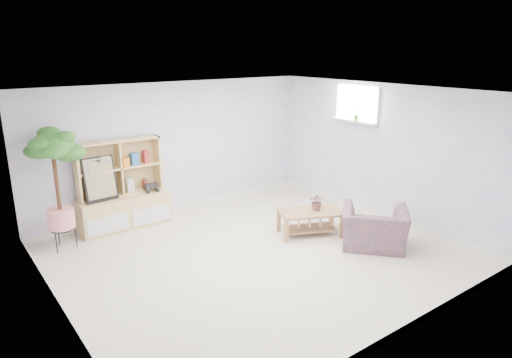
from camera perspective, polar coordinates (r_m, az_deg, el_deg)
floor at (r=6.89m, az=0.09°, el=-9.50°), size 5.50×5.00×0.01m
ceiling at (r=6.24m, az=0.10°, el=10.79°), size 5.50×5.00×0.01m
walls at (r=6.46m, az=0.10°, el=0.14°), size 5.51×5.01×2.40m
baseboard at (r=6.87m, az=0.09°, el=-9.12°), size 5.50×5.00×0.10m
window at (r=8.58m, az=12.56°, el=9.20°), size 0.10×0.98×0.68m
window_sill at (r=8.58m, az=12.16°, el=7.06°), size 0.14×1.00×0.04m
storage_unit at (r=7.98m, az=-16.35°, el=-0.72°), size 1.51×0.51×1.51m
poster at (r=7.78m, az=-18.94°, el=-0.01°), size 0.54×0.16×0.73m
toy_truck at (r=8.13m, az=-12.95°, el=-0.97°), size 0.33×0.25×0.16m
coffee_table at (r=7.58m, az=6.75°, el=-5.46°), size 1.14×0.91×0.41m
table_plant at (r=7.53m, az=7.68°, el=-2.82°), size 0.34×0.34×0.29m
floor_tree at (r=7.39m, az=-23.55°, el=-1.32°), size 0.88×0.88×1.87m
armchair at (r=7.24m, az=14.56°, el=-5.63°), size 1.28×1.29×0.72m
sill_plant at (r=8.52m, az=12.56°, el=7.88°), size 0.15×0.14×0.23m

